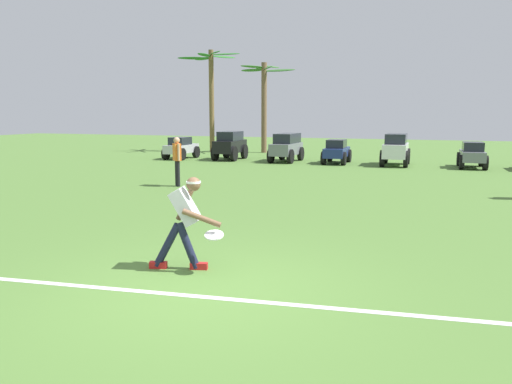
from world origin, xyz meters
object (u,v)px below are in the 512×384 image
object	(u,v)px
parked_car_slot_e	(396,149)
palm_tree_far_left	(211,88)
palm_tree_left_of_centre	(264,97)
parked_car_slot_b	(230,145)
frisbee_in_flight	(214,235)
teammate_midfield	(177,157)
parked_car_slot_c	(287,146)
frisbee_thrower	(185,217)
parked_car_slot_d	(337,151)
parked_car_slot_a	(181,148)
parked_car_slot_f	(472,155)

from	to	relation	value
parked_car_slot_e	palm_tree_far_left	xyz separation A→B (m)	(-10.96, 4.46, 3.03)
parked_car_slot_e	palm_tree_left_of_centre	xyz separation A→B (m)	(-7.82, 4.88, 2.45)
parked_car_slot_e	palm_tree_left_of_centre	distance (m)	9.53
palm_tree_left_of_centre	parked_car_slot_b	bearing A→B (deg)	-92.15
frisbee_in_flight	parked_car_slot_e	world-z (taller)	parked_car_slot_e
teammate_midfield	parked_car_slot_c	xyz separation A→B (m)	(1.00, 9.02, -0.22)
teammate_midfield	frisbee_thrower	bearing A→B (deg)	-60.85
frisbee_thrower	parked_car_slot_d	distance (m)	16.50
parked_car_slot_c	palm_tree_far_left	world-z (taller)	palm_tree_far_left
frisbee_thrower	parked_car_slot_d	world-z (taller)	frisbee_thrower
parked_car_slot_a	parked_car_slot_e	world-z (taller)	parked_car_slot_e
frisbee_thrower	parked_car_slot_b	xyz separation A→B (m)	(-6.15, 16.60, -0.04)
frisbee_thrower	palm_tree_left_of_centre	world-z (taller)	palm_tree_left_of_centre
teammate_midfield	frisbee_in_flight	bearing A→B (deg)	-58.25
frisbee_thrower	teammate_midfield	world-z (taller)	teammate_midfield
parked_car_slot_e	palm_tree_far_left	world-z (taller)	palm_tree_far_left
parked_car_slot_b	parked_car_slot_d	bearing A→B (deg)	-1.24
frisbee_in_flight	parked_car_slot_f	xyz separation A→B (m)	(4.48, 16.57, -0.01)
parked_car_slot_f	parked_car_slot_d	bearing A→B (deg)	-179.88
frisbee_thrower	palm_tree_far_left	bearing A→B (deg)	113.51
parked_car_slot_e	teammate_midfield	bearing A→B (deg)	-124.14
parked_car_slot_d	parked_car_slot_c	bearing A→B (deg)	178.03
frisbee_thrower	parked_car_slot_c	distance (m)	16.88
parked_car_slot_e	parked_car_slot_b	bearing A→B (deg)	179.18
parked_car_slot_f	parked_car_slot_b	bearing A→B (deg)	179.46
parked_car_slot_a	parked_car_slot_d	size ratio (longest dim) A/B	1.00
frisbee_thrower	parked_car_slot_b	bearing A→B (deg)	110.32
parked_car_slot_b	parked_car_slot_c	distance (m)	2.94
parked_car_slot_e	frisbee_in_flight	bearing A→B (deg)	-94.64
parked_car_slot_c	parked_car_slot_d	size ratio (longest dim) A/B	1.10
frisbee_in_flight	palm_tree_left_of_centre	world-z (taller)	palm_tree_left_of_centre
parked_car_slot_b	parked_car_slot_d	distance (m)	5.37
teammate_midfield	parked_car_slot_f	xyz separation A→B (m)	(9.20, 8.95, -0.38)
parked_car_slot_e	parked_car_slot_f	xyz separation A→B (m)	(3.14, 0.01, -0.18)
frisbee_in_flight	parked_car_slot_b	xyz separation A→B (m)	(-6.65, 16.67, 0.16)
parked_car_slot_e	parked_car_slot_f	bearing A→B (deg)	0.19
teammate_midfield	palm_tree_far_left	xyz separation A→B (m)	(-4.90, 13.40, 2.83)
frisbee_in_flight	parked_car_slot_d	bearing A→B (deg)	94.45
frisbee_in_flight	parked_car_slot_c	bearing A→B (deg)	102.59
parked_car_slot_d	palm_tree_far_left	bearing A→B (deg)	151.81
teammate_midfield	palm_tree_left_of_centre	world-z (taller)	palm_tree_left_of_centre
parked_car_slot_b	parked_car_slot_e	xyz separation A→B (m)	(7.99, -0.11, 0.00)
parked_car_slot_a	palm_tree_far_left	xyz separation A→B (m)	(-0.43, 4.75, 3.21)
parked_car_slot_c	parked_car_slot_f	size ratio (longest dim) A/B	1.09
frisbee_in_flight	parked_car_slot_c	distance (m)	17.05
frisbee_thrower	parked_car_slot_d	size ratio (longest dim) A/B	0.63
parked_car_slot_c	parked_car_slot_e	distance (m)	5.06
frisbee_in_flight	parked_car_slot_a	bearing A→B (deg)	119.46
parked_car_slot_c	palm_tree_far_left	distance (m)	7.96
frisbee_in_flight	parked_car_slot_b	world-z (taller)	parked_car_slot_b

